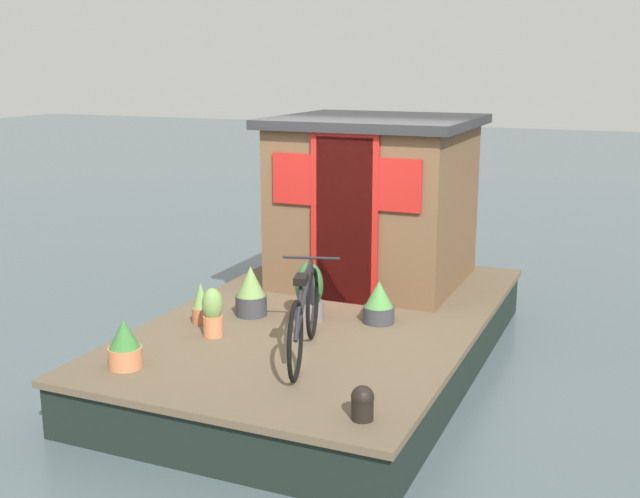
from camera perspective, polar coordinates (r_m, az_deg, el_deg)
The scene contains 11 objects.
ground_plane at distance 7.94m, azimuth 0.58°, elevation -8.22°, with size 60.00×60.00×0.00m, color #4C5B60.
houseboat_deck at distance 7.85m, azimuth 0.58°, elevation -6.48°, with size 4.91×2.95×0.51m.
houseboat_cabin at distance 8.76m, azimuth 3.99°, elevation 3.60°, with size 2.02×2.11×1.84m.
bicycle at distance 6.55m, azimuth -1.13°, elevation -4.89°, with size 1.57×0.60×0.77m.
potted_plant_sage at distance 7.15m, azimuth -7.78°, elevation -4.57°, with size 0.19×0.19×0.45m.
potted_plant_rosemary at distance 7.69m, azimuth -5.02°, elevation -3.13°, with size 0.31×0.31×0.49m.
potted_plant_lavender at distance 7.52m, azimuth -0.78°, elevation -3.22°, with size 0.28×0.28×0.57m.
potted_plant_basil at distance 7.53m, azimuth -8.61°, elevation -3.95°, with size 0.18×0.18×0.40m.
potted_plant_fern at distance 6.58m, azimuth -13.97°, elevation -6.75°, with size 0.28×0.28×0.41m.
potted_plant_mint at distance 7.48m, azimuth 4.29°, elevation -3.91°, with size 0.30×0.30×0.41m.
mooring_bollard at distance 5.53m, azimuth 3.10°, elevation -11.05°, with size 0.16×0.16×0.25m.
Camera 1 is at (-6.81, -2.84, 2.92)m, focal length 44.17 mm.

